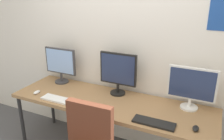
% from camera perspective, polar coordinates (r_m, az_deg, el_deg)
% --- Properties ---
extents(wall_back, '(4.66, 0.11, 2.60)m').
position_cam_1_polar(wall_back, '(2.74, 3.37, 6.55)').
color(wall_back, silver).
rests_on(wall_back, ground_plane).
extents(desk, '(2.26, 0.68, 0.74)m').
position_cam_1_polar(desk, '(2.60, -0.48, -8.65)').
color(desk, '#936D47').
rests_on(desk, ground_plane).
extents(monitor_left, '(0.44, 0.18, 0.46)m').
position_cam_1_polar(monitor_left, '(3.05, -12.62, 1.55)').
color(monitor_left, '#38383D').
rests_on(monitor_left, desk).
extents(monitor_center, '(0.44, 0.18, 0.50)m').
position_cam_1_polar(monitor_center, '(2.64, 1.50, -0.42)').
color(monitor_center, black).
rests_on(monitor_center, desk).
extents(monitor_right, '(0.48, 0.18, 0.45)m').
position_cam_1_polar(monitor_right, '(2.47, 19.06, -3.87)').
color(monitor_right, silver).
rests_on(monitor_right, desk).
extents(keyboard_left, '(0.34, 0.13, 0.02)m').
position_cam_1_polar(keyboard_left, '(2.67, -13.64, -6.97)').
color(keyboard_left, silver).
rests_on(keyboard_left, desk).
extents(keyboard_right, '(0.39, 0.13, 0.02)m').
position_cam_1_polar(keyboard_right, '(2.22, 10.30, -12.69)').
color(keyboard_right, black).
rests_on(keyboard_right, desk).
extents(mouse_left_side, '(0.06, 0.10, 0.03)m').
position_cam_1_polar(mouse_left_side, '(2.88, -18.10, -5.25)').
color(mouse_left_side, silver).
rests_on(mouse_left_side, desk).
extents(mouse_right_side, '(0.06, 0.10, 0.03)m').
position_cam_1_polar(mouse_right_side, '(2.23, 19.98, -13.42)').
color(mouse_right_side, black).
rests_on(mouse_right_side, desk).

